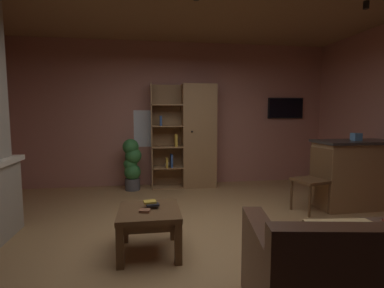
{
  "coord_description": "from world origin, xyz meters",
  "views": [
    {
      "loc": [
        -0.52,
        -3.09,
        1.42
      ],
      "look_at": [
        0.0,
        0.4,
        1.05
      ],
      "focal_mm": 27.4,
      "sensor_mm": 36.0,
      "label": 1
    }
  ],
  "objects_px": {
    "kitchen_bar_counter": "(360,174)",
    "table_book_2": "(150,202)",
    "leather_couch": "(382,287)",
    "wall_mounted_tv": "(285,108)",
    "bookshelf_cabinet": "(194,137)",
    "table_book_0": "(145,211)",
    "potted_floor_plant": "(132,163)",
    "table_book_1": "(153,205)",
    "dining_chair": "(315,175)",
    "tissue_box": "(356,137)",
    "coffee_table": "(149,218)"
  },
  "relations": [
    {
      "from": "wall_mounted_tv",
      "to": "leather_couch",
      "type": "bearing_deg",
      "value": -107.86
    },
    {
      "from": "leather_couch",
      "to": "table_book_2",
      "type": "height_order",
      "value": "leather_couch"
    },
    {
      "from": "kitchen_bar_counter",
      "to": "table_book_1",
      "type": "xyz_separation_m",
      "value": [
        -3.14,
        -0.99,
        -0.02
      ]
    },
    {
      "from": "coffee_table",
      "to": "potted_floor_plant",
      "type": "bearing_deg",
      "value": 96.81
    },
    {
      "from": "kitchen_bar_counter",
      "to": "table_book_0",
      "type": "height_order",
      "value": "kitchen_bar_counter"
    },
    {
      "from": "table_book_2",
      "to": "bookshelf_cabinet",
      "type": "bearing_deg",
      "value": 71.3
    },
    {
      "from": "leather_couch",
      "to": "table_book_1",
      "type": "relative_size",
      "value": 13.8
    },
    {
      "from": "dining_chair",
      "to": "table_book_1",
      "type": "bearing_deg",
      "value": -158.95
    },
    {
      "from": "dining_chair",
      "to": "bookshelf_cabinet",
      "type": "bearing_deg",
      "value": 131.14
    },
    {
      "from": "leather_couch",
      "to": "table_book_2",
      "type": "distance_m",
      "value": 2.04
    },
    {
      "from": "tissue_box",
      "to": "potted_floor_plant",
      "type": "xyz_separation_m",
      "value": [
        -3.39,
        1.49,
        -0.57
      ]
    },
    {
      "from": "potted_floor_plant",
      "to": "bookshelf_cabinet",
      "type": "bearing_deg",
      "value": 5.81
    },
    {
      "from": "coffee_table",
      "to": "tissue_box",
      "type": "bearing_deg",
      "value": 18.78
    },
    {
      "from": "bookshelf_cabinet",
      "to": "tissue_box",
      "type": "bearing_deg",
      "value": -36.18
    },
    {
      "from": "leather_couch",
      "to": "potted_floor_plant",
      "type": "relative_size",
      "value": 1.86
    },
    {
      "from": "bookshelf_cabinet",
      "to": "tissue_box",
      "type": "xyz_separation_m",
      "value": [
        2.2,
        -1.61,
        0.1
      ]
    },
    {
      "from": "potted_floor_plant",
      "to": "coffee_table",
      "type": "bearing_deg",
      "value": -83.19
    },
    {
      "from": "kitchen_bar_counter",
      "to": "wall_mounted_tv",
      "type": "relative_size",
      "value": 1.82
    },
    {
      "from": "kitchen_bar_counter",
      "to": "table_book_2",
      "type": "bearing_deg",
      "value": -163.18
    },
    {
      "from": "bookshelf_cabinet",
      "to": "table_book_0",
      "type": "bearing_deg",
      "value": -108.74
    },
    {
      "from": "potted_floor_plant",
      "to": "wall_mounted_tv",
      "type": "relative_size",
      "value": 1.27
    },
    {
      "from": "table_book_2",
      "to": "tissue_box",
      "type": "bearing_deg",
      "value": 17.55
    },
    {
      "from": "coffee_table",
      "to": "table_book_2",
      "type": "bearing_deg",
      "value": 83.42
    },
    {
      "from": "table_book_1",
      "to": "potted_floor_plant",
      "type": "xyz_separation_m",
      "value": [
        -0.34,
        2.5,
        0.02
      ]
    },
    {
      "from": "tissue_box",
      "to": "table_book_1",
      "type": "relative_size",
      "value": 0.93
    },
    {
      "from": "tissue_box",
      "to": "dining_chair",
      "type": "relative_size",
      "value": 0.13
    },
    {
      "from": "leather_couch",
      "to": "wall_mounted_tv",
      "type": "relative_size",
      "value": 2.36
    },
    {
      "from": "table_book_1",
      "to": "dining_chair",
      "type": "bearing_deg",
      "value": 21.05
    },
    {
      "from": "table_book_0",
      "to": "table_book_2",
      "type": "xyz_separation_m",
      "value": [
        0.05,
        0.14,
        0.04
      ]
    },
    {
      "from": "table_book_1",
      "to": "dining_chair",
      "type": "distance_m",
      "value": 2.51
    },
    {
      "from": "dining_chair",
      "to": "table_book_0",
      "type": "bearing_deg",
      "value": -157.37
    },
    {
      "from": "tissue_box",
      "to": "potted_floor_plant",
      "type": "relative_size",
      "value": 0.13
    },
    {
      "from": "tissue_box",
      "to": "leather_couch",
      "type": "relative_size",
      "value": 0.07
    },
    {
      "from": "table_book_0",
      "to": "dining_chair",
      "type": "bearing_deg",
      "value": 22.63
    },
    {
      "from": "table_book_1",
      "to": "table_book_2",
      "type": "distance_m",
      "value": 0.05
    },
    {
      "from": "dining_chair",
      "to": "leather_couch",
      "type": "bearing_deg",
      "value": -111.58
    },
    {
      "from": "kitchen_bar_counter",
      "to": "table_book_0",
      "type": "bearing_deg",
      "value": -161.1
    },
    {
      "from": "table_book_0",
      "to": "table_book_2",
      "type": "relative_size",
      "value": 0.81
    },
    {
      "from": "coffee_table",
      "to": "table_book_2",
      "type": "height_order",
      "value": "table_book_2"
    },
    {
      "from": "table_book_2",
      "to": "dining_chair",
      "type": "bearing_deg",
      "value": 20.05
    },
    {
      "from": "kitchen_bar_counter",
      "to": "tissue_box",
      "type": "bearing_deg",
      "value": 171.29
    },
    {
      "from": "table_book_0",
      "to": "dining_chair",
      "type": "height_order",
      "value": "dining_chair"
    },
    {
      "from": "leather_couch",
      "to": "wall_mounted_tv",
      "type": "xyz_separation_m",
      "value": [
        1.35,
        4.19,
        1.22
      ]
    },
    {
      "from": "table_book_1",
      "to": "tissue_box",
      "type": "bearing_deg",
      "value": 18.32
    },
    {
      "from": "coffee_table",
      "to": "table_book_0",
      "type": "height_order",
      "value": "table_book_0"
    },
    {
      "from": "kitchen_bar_counter",
      "to": "table_book_0",
      "type": "relative_size",
      "value": 13.5
    },
    {
      "from": "bookshelf_cabinet",
      "to": "potted_floor_plant",
      "type": "relative_size",
      "value": 2.06
    },
    {
      "from": "dining_chair",
      "to": "potted_floor_plant",
      "type": "relative_size",
      "value": 0.96
    },
    {
      "from": "kitchen_bar_counter",
      "to": "wall_mounted_tv",
      "type": "xyz_separation_m",
      "value": [
        -0.34,
        1.83,
        1.02
      ]
    },
    {
      "from": "bookshelf_cabinet",
      "to": "table_book_0",
      "type": "distance_m",
      "value": 2.92
    }
  ]
}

